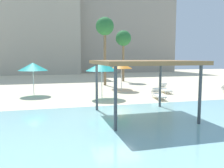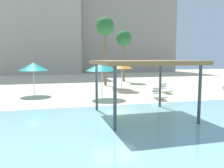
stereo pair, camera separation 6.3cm
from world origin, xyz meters
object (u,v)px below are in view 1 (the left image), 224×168
object	(u,v)px
beach_umbrella_teal_0	(102,66)
beach_umbrella_orange_3	(121,66)
lounge_chair_4	(158,94)
shade_pavilion	(143,64)
lounge_chair_0	(165,89)
palm_tree_1	(123,39)
beach_umbrella_teal_2	(33,67)
palm_tree_0	(105,28)

from	to	relation	value
beach_umbrella_teal_0	beach_umbrella_orange_3	distance (m)	4.24
beach_umbrella_orange_3	lounge_chair_4	size ratio (longest dim) A/B	1.28
shade_pavilion	lounge_chair_0	distance (m)	9.06
beach_umbrella_orange_3	lounge_chair_0	xyz separation A→B (m)	(3.19, -2.16, -1.91)
beach_umbrella_teal_0	lounge_chair_4	xyz separation A→B (m)	(3.86, -1.34, -1.98)
shade_pavilion	lounge_chair_0	world-z (taller)	shade_pavilion
lounge_chair_0	palm_tree_1	distance (m)	11.14
beach_umbrella_orange_3	lounge_chair_4	distance (m)	5.28
shade_pavilion	beach_umbrella_teal_2	xyz separation A→B (m)	(-5.67, 8.60, -0.40)
palm_tree_0	beach_umbrella_teal_2	bearing A→B (deg)	-143.73
shade_pavilion	beach_umbrella_orange_3	distance (m)	9.54
beach_umbrella_teal_2	shade_pavilion	bearing A→B (deg)	-56.63
shade_pavilion	palm_tree_1	distance (m)	17.97
lounge_chair_4	palm_tree_1	bearing A→B (deg)	-177.05
lounge_chair_0	palm_tree_0	world-z (taller)	palm_tree_0
lounge_chair_0	beach_umbrella_teal_2	bearing A→B (deg)	-89.39
beach_umbrella_teal_2	palm_tree_0	world-z (taller)	palm_tree_0
shade_pavilion	beach_umbrella_teal_2	size ratio (longest dim) A/B	1.77
beach_umbrella_teal_2	lounge_chair_0	world-z (taller)	beach_umbrella_teal_2
shade_pavilion	palm_tree_1	bearing A→B (deg)	75.50
shade_pavilion	palm_tree_0	xyz separation A→B (m)	(1.30, 13.71, 3.36)
palm_tree_1	lounge_chair_4	bearing A→B (deg)	-96.07
shade_pavilion	palm_tree_1	world-z (taller)	palm_tree_1
beach_umbrella_teal_0	palm_tree_1	distance (m)	12.73
palm_tree_0	lounge_chair_0	bearing A→B (deg)	-60.48
beach_umbrella_teal_2	palm_tree_0	bearing A→B (deg)	36.27
beach_umbrella_teal_2	lounge_chair_4	world-z (taller)	beach_umbrella_teal_2
palm_tree_0	palm_tree_1	bearing A→B (deg)	48.05
shade_pavilion	beach_umbrella_orange_3	bearing A→B (deg)	79.12
beach_umbrella_teal_0	lounge_chair_0	world-z (taller)	beach_umbrella_teal_0
lounge_chair_0	palm_tree_0	distance (m)	9.39
beach_umbrella_orange_3	lounge_chair_0	world-z (taller)	beach_umbrella_orange_3
shade_pavilion	beach_umbrella_teal_0	size ratio (longest dim) A/B	1.72
shade_pavilion	palm_tree_1	xyz separation A→B (m)	(4.45, 17.22, 2.52)
palm_tree_0	palm_tree_1	size ratio (longest dim) A/B	1.14
beach_umbrella_teal_0	shade_pavilion	bearing A→B (deg)	-82.87
beach_umbrella_teal_2	palm_tree_1	size ratio (longest dim) A/B	0.41
lounge_chair_0	lounge_chair_4	world-z (taller)	same
beach_umbrella_teal_0	beach_umbrella_orange_3	bearing A→B (deg)	53.17
beach_umbrella_orange_3	palm_tree_1	world-z (taller)	palm_tree_1
shade_pavilion	lounge_chair_4	bearing A→B (deg)	56.01
lounge_chair_0	lounge_chair_4	xyz separation A→B (m)	(-1.87, -2.58, 0.00)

